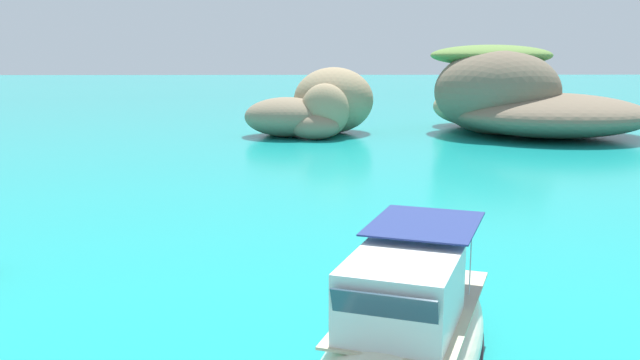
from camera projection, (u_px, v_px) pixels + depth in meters
islet_large at (511, 101)px, 61.70m from camera, size 20.25×20.68×7.89m
islet_small at (317, 108)px, 60.53m from camera, size 13.51×11.95×5.89m
motorboat_cream at (405, 345)px, 15.08m from camera, size 6.88×11.28×3.39m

